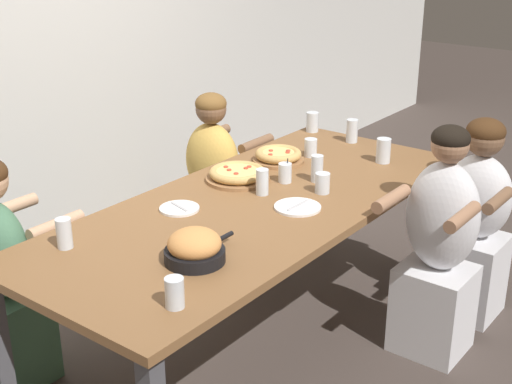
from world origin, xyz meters
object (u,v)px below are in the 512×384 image
at_px(pizza_board_second, 238,174).
at_px(drinking_glass_h, 383,152).
at_px(drinking_glass_b, 311,148).
at_px(empty_plate_b, 179,208).
at_px(cocktail_glass_blue, 285,174).
at_px(skillet_bowl, 195,248).
at_px(drinking_glass_f, 262,183).
at_px(drinking_glass_c, 317,170).
at_px(diner_near_midright, 438,254).
at_px(diner_far_left, 1,284).
at_px(diner_far_midright, 213,191).
at_px(diner_near_right, 474,227).
at_px(drinking_glass_i, 322,184).
at_px(drinking_glass_g, 352,132).
at_px(drinking_glass_a, 64,235).
at_px(drinking_glass_e, 312,122).
at_px(pizza_board_main, 278,156).
at_px(drinking_glass_d, 175,294).
at_px(empty_plate_a, 298,207).

bearing_deg(pizza_board_second, drinking_glass_h, -32.84).
bearing_deg(drinking_glass_h, drinking_glass_b, 112.75).
bearing_deg(empty_plate_b, cocktail_glass_blue, -16.80).
distance_m(skillet_bowl, empty_plate_b, 0.54).
xyz_separation_m(skillet_bowl, drinking_glass_f, (0.73, 0.22, -0.00)).
xyz_separation_m(drinking_glass_c, diner_near_midright, (0.09, -0.65, -0.31)).
distance_m(pizza_board_second, diner_far_left, 1.25).
distance_m(diner_far_midright, diner_near_right, 1.52).
distance_m(drinking_glass_f, diner_far_midright, 0.89).
bearing_deg(drinking_glass_i, drinking_glass_b, 39.29).
bearing_deg(drinking_glass_c, empty_plate_b, 156.62).
relative_size(diner_near_midright, diner_far_left, 1.06).
height_order(empty_plate_b, cocktail_glass_blue, cocktail_glass_blue).
distance_m(drinking_glass_h, diner_near_midright, 0.72).
relative_size(diner_far_midright, diner_near_midright, 0.94).
bearing_deg(drinking_glass_g, drinking_glass_a, 174.06).
relative_size(drinking_glass_e, drinking_glass_h, 0.91).
bearing_deg(diner_far_midright, skillet_bowl, -51.91).
bearing_deg(drinking_glass_b, diner_far_left, 161.28).
xyz_separation_m(drinking_glass_f, diner_far_left, (-1.03, 0.69, -0.34)).
xyz_separation_m(drinking_glass_g, drinking_glass_i, (-0.80, -0.30, -0.02)).
relative_size(pizza_board_main, diner_far_midright, 0.26).
height_order(pizza_board_main, drinking_glass_f, drinking_glass_f).
bearing_deg(drinking_glass_a, diner_near_right, -29.94).
bearing_deg(diner_near_right, drinking_glass_f, 48.37).
distance_m(cocktail_glass_blue, diner_far_left, 1.45).
height_order(drinking_glass_c, drinking_glass_g, same).
xyz_separation_m(drinking_glass_b, diner_far_midright, (-0.19, 0.56, -0.33)).
distance_m(skillet_bowl, drinking_glass_f, 0.76).
distance_m(empty_plate_b, diner_near_midright, 1.26).
relative_size(skillet_bowl, drinking_glass_d, 3.13).
distance_m(empty_plate_a, drinking_glass_a, 1.06).
xyz_separation_m(drinking_glass_d, drinking_glass_f, (1.03, 0.40, 0.01)).
bearing_deg(empty_plate_b, diner_near_midright, -50.24).
relative_size(pizza_board_main, drinking_glass_a, 2.19).
xyz_separation_m(cocktail_glass_blue, drinking_glass_e, (0.83, 0.38, 0.02)).
xyz_separation_m(drinking_glass_h, drinking_glass_i, (-0.59, 0.02, -0.01)).
bearing_deg(skillet_bowl, pizza_board_second, 28.27).
xyz_separation_m(drinking_glass_b, diner_far_left, (-1.66, 0.56, -0.32)).
relative_size(cocktail_glass_blue, drinking_glass_e, 1.01).
distance_m(empty_plate_a, diner_near_right, 1.08).
xyz_separation_m(drinking_glass_b, drinking_glass_d, (-1.66, -0.53, 0.00)).
height_order(drinking_glass_a, drinking_glass_d, drinking_glass_a).
bearing_deg(drinking_glass_d, drinking_glass_i, 8.12).
height_order(empty_plate_a, diner_near_right, diner_near_right).
xyz_separation_m(skillet_bowl, drinking_glass_e, (1.77, 0.61, 0.00)).
relative_size(pizza_board_second, drinking_glass_a, 2.56).
bearing_deg(drinking_glass_f, skillet_bowl, -163.27).
bearing_deg(diner_far_left, diner_far_midright, 90.00).
height_order(pizza_board_main, diner_far_midright, diner_far_midright).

